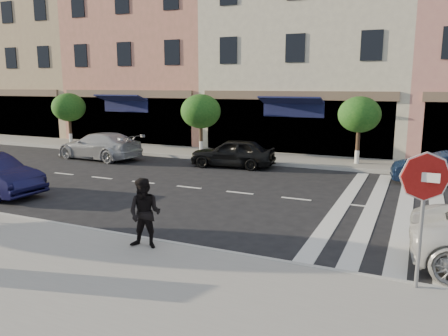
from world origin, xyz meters
TOP-DOWN VIEW (x-y plane):
  - ground at (0.00, 0.00)m, footprint 120.00×120.00m
  - sidewalk_near at (0.00, -3.75)m, footprint 60.00×4.50m
  - sidewalk_far at (0.00, 11.00)m, footprint 60.00×3.00m
  - building_west_far at (-22.00, 17.00)m, footprint 12.00×9.00m
  - building_west_mid at (-11.00, 17.00)m, footprint 10.00×9.00m
  - building_centre at (-0.50, 17.00)m, footprint 11.00×9.00m
  - street_tree_wa at (-14.00, 10.80)m, footprint 2.00×2.00m
  - street_tree_wb at (-5.00, 10.80)m, footprint 2.10×2.10m
  - street_tree_c at (3.00, 10.80)m, footprint 1.90×1.90m
  - stop_sign at (5.68, -1.67)m, footprint 0.86×0.12m
  - walker at (0.21, -2.00)m, footprint 0.84×0.70m
  - car_far_left at (-9.10, 7.60)m, footprint 4.78×2.29m
  - car_far_mid at (-2.14, 8.38)m, footprint 3.97×1.98m
  - car_far_right at (6.50, 8.30)m, footprint 3.88×1.78m

SIDE VIEW (x-z plane):
  - ground at x=0.00m, z-range 0.00..0.00m
  - sidewalk_near at x=0.00m, z-range 0.00..0.15m
  - sidewalk_far at x=0.00m, z-range 0.00..0.15m
  - car_far_right at x=6.50m, z-range 0.00..1.23m
  - car_far_mid at x=-2.14m, z-range 0.00..1.30m
  - car_far_left at x=-9.10m, z-range 0.00..1.34m
  - walker at x=0.21m, z-range 0.15..1.71m
  - stop_sign at x=5.68m, z-range 0.71..3.14m
  - street_tree_wb at x=-5.00m, z-range 0.78..3.84m
  - street_tree_wa at x=-14.00m, z-range 0.81..3.86m
  - street_tree_c at x=3.00m, z-range 0.84..3.87m
  - building_centre at x=-0.50m, z-range 0.00..11.00m
  - building_west_far at x=-22.00m, z-range 0.00..12.00m
  - building_west_mid at x=-11.00m, z-range 0.00..14.00m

